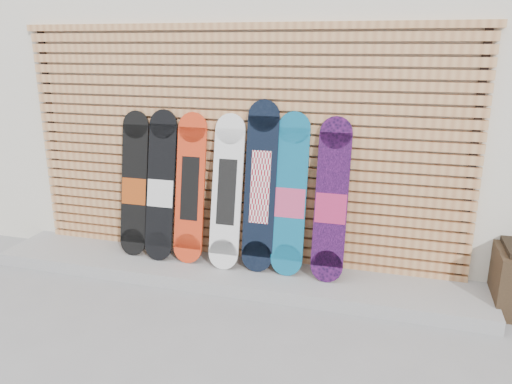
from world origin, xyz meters
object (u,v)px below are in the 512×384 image
snowboard_0 (134,185)px  snowboard_6 (331,201)px  snowboard_3 (227,192)px  snowboard_4 (260,187)px  snowboard_5 (290,196)px  snowboard_2 (190,189)px  snowboard_1 (161,187)px

snowboard_0 → snowboard_6: bearing=-0.8°
snowboard_3 → snowboard_6: (0.95, 0.00, -0.00)m
snowboard_6 → snowboard_0: bearing=179.2°
snowboard_3 → snowboard_4: (0.31, 0.02, 0.07)m
snowboard_0 → snowboard_5: (1.55, -0.01, 0.02)m
snowboard_2 → snowboard_0: bearing=179.4°
snowboard_0 → snowboard_2: snowboard_2 is taller
snowboard_3 → snowboard_6: bearing=0.0°
snowboard_0 → snowboard_3: 0.96m
snowboard_0 → snowboard_4: snowboard_4 is taller
snowboard_2 → snowboard_6: 1.32m
snowboard_0 → snowboard_3: size_ratio=0.99×
snowboard_1 → snowboard_5: (1.25, 0.01, 0.01)m
snowboard_2 → snowboard_5: size_ratio=0.97×
snowboard_2 → snowboard_4: size_ratio=0.91×
snowboard_2 → snowboard_4: 0.69m
snowboard_1 → snowboard_5: size_ratio=0.98×
snowboard_4 → snowboard_5: size_ratio=1.07×
snowboard_1 → snowboard_3: snowboard_1 is taller
snowboard_2 → snowboard_3: snowboard_3 is taller
snowboard_5 → snowboard_3: bearing=-178.5°
snowboard_0 → snowboard_4: (1.27, -0.01, 0.08)m
snowboard_6 → snowboard_2: bearing=179.2°
snowboard_1 → snowboard_2: 0.29m
snowboard_4 → snowboard_0: bearing=179.7°
snowboard_4 → snowboard_1: bearing=-179.2°
snowboard_5 → snowboard_6: size_ratio=1.02×
snowboard_5 → snowboard_2: bearing=179.7°
snowboard_3 → snowboard_0: bearing=178.5°
snowboard_2 → snowboard_5: (0.96, -0.00, 0.01)m
snowboard_0 → snowboard_4: 1.27m
snowboard_0 → snowboard_1: bearing=-4.1°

